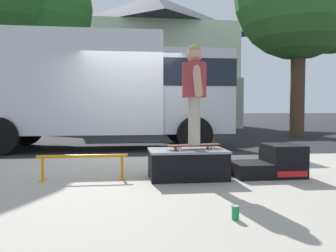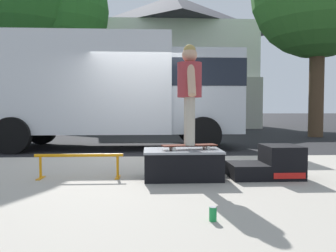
{
  "view_description": "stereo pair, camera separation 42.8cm",
  "coord_description": "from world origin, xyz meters",
  "px_view_note": "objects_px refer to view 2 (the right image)",
  "views": [
    {
      "loc": [
        -0.24,
        -7.68,
        1.11
      ],
      "look_at": [
        0.5,
        -1.84,
        0.81
      ],
      "focal_mm": 37.64,
      "sensor_mm": 36.0,
      "label": 1
    },
    {
      "loc": [
        0.19,
        -7.71,
        1.11
      ],
      "look_at": [
        0.5,
        -1.84,
        0.81
      ],
      "focal_mm": 37.64,
      "sensor_mm": 36.0,
      "label": 2
    }
  ],
  "objects_px": {
    "skateboard": "(189,146)",
    "box_truck": "(114,87)",
    "kicker_ramp": "(271,164)",
    "grind_rail": "(79,160)",
    "skater_kid": "(190,86)",
    "soda_can": "(213,214)",
    "skate_box": "(183,163)"
  },
  "relations": [
    {
      "from": "skateboard",
      "to": "box_truck",
      "type": "distance_m",
      "value": 5.35
    },
    {
      "from": "kicker_ramp",
      "to": "grind_rail",
      "type": "distance_m",
      "value": 2.73
    },
    {
      "from": "skateboard",
      "to": "skater_kid",
      "type": "xyz_separation_m",
      "value": [
        -0.0,
        -0.0,
        0.84
      ]
    },
    {
      "from": "skateboard",
      "to": "soda_can",
      "type": "distance_m",
      "value": 1.93
    },
    {
      "from": "skater_kid",
      "to": "box_truck",
      "type": "bearing_deg",
      "value": 106.99
    },
    {
      "from": "soda_can",
      "to": "box_truck",
      "type": "height_order",
      "value": "box_truck"
    },
    {
      "from": "grind_rail",
      "to": "skater_kid",
      "type": "bearing_deg",
      "value": -3.8
    },
    {
      "from": "skate_box",
      "to": "box_truck",
      "type": "bearing_deg",
      "value": 105.95
    },
    {
      "from": "soda_can",
      "to": "skate_box",
      "type": "bearing_deg",
      "value": 92.67
    },
    {
      "from": "kicker_ramp",
      "to": "box_truck",
      "type": "bearing_deg",
      "value": 118.28
    },
    {
      "from": "kicker_ramp",
      "to": "soda_can",
      "type": "relative_size",
      "value": 7.89
    },
    {
      "from": "skateboard",
      "to": "soda_can",
      "type": "relative_size",
      "value": 6.38
    },
    {
      "from": "skateboard",
      "to": "skate_box",
      "type": "bearing_deg",
      "value": -175.4
    },
    {
      "from": "grind_rail",
      "to": "kicker_ramp",
      "type": "bearing_deg",
      "value": -2.35
    },
    {
      "from": "kicker_ramp",
      "to": "skateboard",
      "type": "relative_size",
      "value": 1.24
    },
    {
      "from": "skater_kid",
      "to": "box_truck",
      "type": "distance_m",
      "value": 5.24
    },
    {
      "from": "kicker_ramp",
      "to": "box_truck",
      "type": "relative_size",
      "value": 0.14
    },
    {
      "from": "grind_rail",
      "to": "skateboard",
      "type": "distance_m",
      "value": 1.58
    },
    {
      "from": "grind_rail",
      "to": "skate_box",
      "type": "bearing_deg",
      "value": -4.36
    },
    {
      "from": "skate_box",
      "to": "box_truck",
      "type": "distance_m",
      "value": 5.39
    },
    {
      "from": "soda_can",
      "to": "box_truck",
      "type": "xyz_separation_m",
      "value": [
        -1.52,
        6.9,
        1.52
      ]
    },
    {
      "from": "kicker_ramp",
      "to": "box_truck",
      "type": "xyz_separation_m",
      "value": [
        -2.7,
        5.01,
        1.39
      ]
    },
    {
      "from": "skate_box",
      "to": "skater_kid",
      "type": "relative_size",
      "value": 0.78
    },
    {
      "from": "skater_kid",
      "to": "skateboard",
      "type": "bearing_deg",
      "value": 82.87
    },
    {
      "from": "skateboard",
      "to": "kicker_ramp",
      "type": "bearing_deg",
      "value": -0.4
    },
    {
      "from": "skateboard",
      "to": "box_truck",
      "type": "xyz_separation_m",
      "value": [
        -1.53,
        5.0,
        1.11
      ]
    },
    {
      "from": "skate_box",
      "to": "kicker_ramp",
      "type": "bearing_deg",
      "value": -0.02
    },
    {
      "from": "skateboard",
      "to": "soda_can",
      "type": "height_order",
      "value": "skateboard"
    },
    {
      "from": "kicker_ramp",
      "to": "skateboard",
      "type": "bearing_deg",
      "value": 179.6
    },
    {
      "from": "skate_box",
      "to": "soda_can",
      "type": "height_order",
      "value": "skate_box"
    },
    {
      "from": "soda_can",
      "to": "kicker_ramp",
      "type": "bearing_deg",
      "value": 58.0
    },
    {
      "from": "soda_can",
      "to": "skater_kid",
      "type": "bearing_deg",
      "value": 89.74
    }
  ]
}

